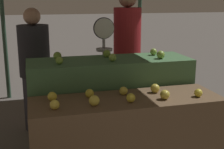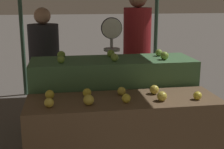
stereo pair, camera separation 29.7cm
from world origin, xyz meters
name	(u,v)px [view 2 (the right image)]	position (x,y,z in m)	size (l,w,h in m)	color
display_counter_front	(123,143)	(0.00, 0.00, 0.42)	(1.70, 0.55, 0.85)	brown
display_counter_back	(113,108)	(0.00, 0.60, 0.54)	(1.70, 0.55, 1.09)	#4C7A4C
apple_front_0	(49,103)	(-0.64, -0.11, 0.89)	(0.08, 0.08, 0.08)	yellow
apple_front_1	(89,100)	(-0.32, -0.11, 0.89)	(0.09, 0.09, 0.09)	gold
apple_front_2	(126,98)	(0.00, -0.10, 0.89)	(0.08, 0.08, 0.08)	gold
apple_front_3	(162,96)	(0.31, -0.11, 0.89)	(0.09, 0.09, 0.09)	gold
apple_front_4	(198,96)	(0.63, -0.12, 0.89)	(0.07, 0.07, 0.07)	gold
apple_front_5	(50,94)	(-0.64, 0.11, 0.89)	(0.08, 0.08, 0.08)	gold
apple_front_6	(87,93)	(-0.31, 0.11, 0.89)	(0.08, 0.08, 0.08)	gold
apple_front_7	(121,91)	(0.00, 0.11, 0.89)	(0.08, 0.08, 0.08)	gold
apple_front_8	(154,90)	(0.30, 0.10, 0.89)	(0.09, 0.09, 0.09)	gold
apple_back_0	(61,59)	(-0.53, 0.48, 1.12)	(0.07, 0.07, 0.07)	#84AD3D
apple_back_1	(115,57)	(0.00, 0.49, 1.13)	(0.08, 0.08, 0.08)	#8EB247
apple_back_2	(164,56)	(0.52, 0.49, 1.13)	(0.09, 0.09, 0.09)	#84AD3D
apple_back_3	(61,55)	(-0.53, 0.71, 1.13)	(0.08, 0.08, 0.08)	#7AA338
apple_back_4	(111,54)	(-0.01, 0.71, 1.13)	(0.08, 0.08, 0.08)	#84AD3D
apple_back_5	(159,53)	(0.53, 0.70, 1.13)	(0.08, 0.08, 0.08)	#8EB247
produce_scale	(112,51)	(0.08, 1.20, 1.07)	(0.26, 0.20, 1.48)	#99999E
person_vendor_at_scale	(137,48)	(0.47, 1.50, 1.06)	(0.49, 0.49, 1.82)	#2D2D38
person_customer_left	(45,61)	(-0.75, 1.50, 0.91)	(0.50, 0.50, 1.59)	#2D2D38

